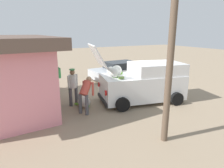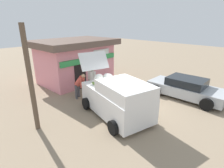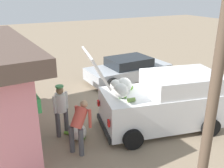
{
  "view_description": "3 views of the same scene",
  "coord_description": "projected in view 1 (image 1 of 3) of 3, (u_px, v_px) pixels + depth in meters",
  "views": [
    {
      "loc": [
        -8.77,
        5.64,
        3.39
      ],
      "look_at": [
        -0.27,
        1.15,
        0.76
      ],
      "focal_mm": 31.35,
      "sensor_mm": 36.0,
      "label": 1
    },
    {
      "loc": [
        -6.98,
        -5.52,
        4.44
      ],
      "look_at": [
        -0.03,
        1.58,
        0.92
      ],
      "focal_mm": 28.53,
      "sensor_mm": 36.0,
      "label": 2
    },
    {
      "loc": [
        -7.43,
        5.03,
        4.51
      ],
      "look_at": [
        0.72,
        0.86,
        1.05
      ],
      "focal_mm": 40.32,
      "sensor_mm": 36.0,
      "label": 3
    }
  ],
  "objects": [
    {
      "name": "ground_plane",
      "position": [
        128.0,
        94.0,
        10.91
      ],
      "size": [
        60.0,
        60.0,
        0.0
      ],
      "primitive_type": "plane",
      "color": "gray"
    },
    {
      "name": "delivery_van",
      "position": [
        144.0,
        82.0,
        9.57
      ],
      "size": [
        2.85,
        4.72,
        2.82
      ],
      "color": "white",
      "rests_on": "ground_plane"
    },
    {
      "name": "utility_pole",
      "position": [
        169.0,
        73.0,
        5.71
      ],
      "size": [
        0.2,
        0.2,
        4.4
      ],
      "primitive_type": "cylinder",
      "color": "brown",
      "rests_on": "ground_plane"
    },
    {
      "name": "vendor_standing",
      "position": [
        73.0,
        85.0,
        8.98
      ],
      "size": [
        0.45,
        0.53,
        1.73
      ],
      "color": "#4C4C51",
      "rests_on": "ground_plane"
    },
    {
      "name": "parked_sedan",
      "position": [
        121.0,
        70.0,
        14.22
      ],
      "size": [
        2.34,
        4.49,
        1.24
      ],
      "color": "#B2B7BC",
      "rests_on": "ground_plane"
    },
    {
      "name": "customer_bending",
      "position": [
        86.0,
        92.0,
        8.15
      ],
      "size": [
        0.66,
        0.72,
        1.53
      ],
      "color": "#4C4C51",
      "rests_on": "ground_plane"
    },
    {
      "name": "storefront_bar",
      "position": [
        3.0,
        74.0,
        8.13
      ],
      "size": [
        6.07,
        4.4,
        3.17
      ],
      "color": "pink",
      "rests_on": "ground_plane"
    },
    {
      "name": "unloaded_banana_pile",
      "position": [
        84.0,
        102.0,
        8.99
      ],
      "size": [
        0.84,
        0.64,
        0.48
      ],
      "color": "silver",
      "rests_on": "ground_plane"
    },
    {
      "name": "paint_bucket",
      "position": [
        52.0,
        86.0,
        11.72
      ],
      "size": [
        0.31,
        0.31,
        0.38
      ],
      "primitive_type": "cylinder",
      "color": "#BF3F33",
      "rests_on": "ground_plane"
    }
  ]
}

